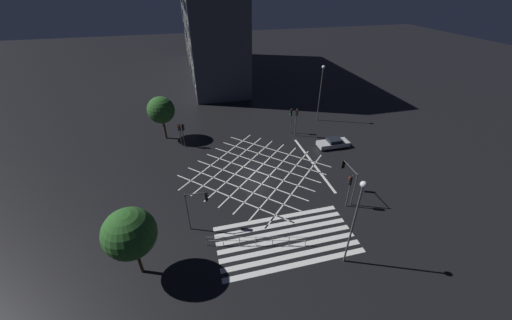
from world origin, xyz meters
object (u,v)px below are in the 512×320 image
street_tree_near (130,234)px  traffic_light_ne_cross (297,117)px  waiting_car (333,143)px  traffic_light_nw_main (183,130)px  street_lamp_east (321,85)px  traffic_light_sw_main (198,202)px  traffic_light_se_cross (348,173)px  traffic_light_nw_cross (180,131)px  street_tree_far (161,110)px  traffic_light_ne_main (291,116)px  traffic_light_se_main (349,185)px  street_lamp_west (356,211)px

street_tree_near → traffic_light_ne_cross: bearing=42.9°
waiting_car → traffic_light_nw_main: bearing=-14.5°
traffic_light_nw_main → street_lamp_east: 21.25m
traffic_light_sw_main → street_lamp_east: 27.53m
traffic_light_se_cross → waiting_car: 10.51m
traffic_light_ne_cross → traffic_light_nw_cross: size_ratio=1.26×
street_tree_far → street_lamp_east: bearing=0.7°
traffic_light_se_cross → street_tree_far: 25.36m
traffic_light_ne_main → traffic_light_se_main: bearing=89.8°
traffic_light_se_cross → street_lamp_west: bearing=151.6°
traffic_light_se_cross → street_lamp_east: street_lamp_east is taller
street_lamp_west → waiting_car: street_lamp_west is taller
street_tree_far → waiting_car: (21.83, -8.03, -3.69)m
traffic_light_nw_cross → street_tree_far: street_tree_far is taller
traffic_light_ne_main → traffic_light_se_main: size_ratio=1.01×
traffic_light_ne_main → traffic_light_se_cross: bearing=92.3°
traffic_light_se_main → street_tree_near: (-19.08, -2.92, 1.54)m
traffic_light_nw_cross → traffic_light_se_main: 22.36m
traffic_light_ne_main → street_tree_far: street_tree_far is taller
traffic_light_ne_main → street_tree_near: street_tree_near is taller
traffic_light_ne_main → street_lamp_east: (5.70, 3.15, 3.07)m
traffic_light_ne_cross → traffic_light_nw_main: 15.46m
traffic_light_se_cross → waiting_car: bearing=-20.9°
traffic_light_ne_main → waiting_car: traffic_light_ne_main is taller
street_lamp_west → traffic_light_se_main: bearing=60.4°
traffic_light_se_cross → street_lamp_east: bearing=-15.9°
traffic_light_nw_cross → street_tree_far: (-2.10, 2.96, 1.89)m
traffic_light_ne_cross → traffic_light_nw_cross: bearing=-93.4°
traffic_light_nw_cross → street_tree_far: size_ratio=0.55×
waiting_car → traffic_light_se_cross: bearing=69.1°
traffic_light_ne_main → street_lamp_west: street_lamp_west is taller
traffic_light_sw_main → traffic_light_se_cross: bearing=3.2°
street_lamp_west → waiting_car: bearing=65.8°
traffic_light_ne_main → street_lamp_east: bearing=-151.1°
traffic_light_nw_cross → traffic_light_se_cross: bearing=47.6°
traffic_light_sw_main → street_tree_far: bearing=100.2°
street_lamp_east → street_tree_near: bearing=-138.0°
traffic_light_sw_main → traffic_light_ne_main: bearing=47.5°
traffic_light_ne_cross → street_tree_far: 18.44m
traffic_light_nw_main → traffic_light_ne_main: bearing=0.8°
traffic_light_nw_main → street_tree_near: (-4.12, -19.00, 1.80)m
traffic_light_nw_cross → street_tree_near: 19.55m
street_lamp_west → waiting_car: 19.28m
street_lamp_west → traffic_light_ne_main: bearing=81.3°
traffic_light_nw_main → waiting_car: 19.99m
street_tree_far → traffic_light_sw_main: bearing=-79.8°
traffic_light_nw_main → waiting_car: (19.28, -4.97, -1.86)m
traffic_light_se_cross → traffic_light_ne_main: traffic_light_se_cross is taller
traffic_light_se_cross → street_tree_far: street_tree_far is taller
street_lamp_east → street_tree_near: (-24.84, -22.35, -1.55)m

